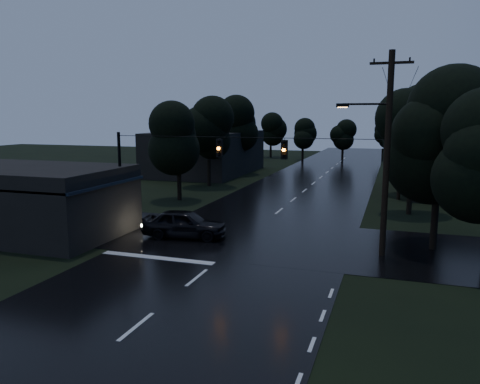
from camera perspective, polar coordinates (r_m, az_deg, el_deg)
The scene contains 18 objects.
ground at distance 16.54m, azimuth -12.52°, elevation -15.78°, with size 160.00×160.00×0.00m, color black.
main_road at distance 44.04m, azimuth 7.87°, elevation 0.15°, with size 12.00×120.00×0.02m, color black.
cross_street at distance 26.91m, azimuth 0.73°, elevation -5.66°, with size 60.00×9.00×0.02m, color black.
storefront at distance 30.53m, azimuth -24.98°, elevation -0.86°, with size 12.15×7.00×4.00m.
building_far_right at distance 47.40m, azimuth 25.75°, elevation 2.64°, with size 10.00×14.00×4.40m, color black.
building_far_left at distance 57.30m, azimuth -4.11°, elevation 4.84°, with size 10.00×16.00×5.00m, color black.
utility_pole_main at distance 23.83m, azimuth 17.28°, elevation 4.82°, with size 3.50×0.30×10.00m.
utility_pole_far at distance 40.89m, azimuth 19.00°, elevation 4.50°, with size 2.00×0.30×7.50m.
anchor_pole_left at distance 28.59m, azimuth -14.36°, elevation 1.07°, with size 0.18×0.18×6.00m, color black.
span_signals at distance 24.92m, azimuth 1.27°, elevation 5.38°, with size 15.00×0.37×1.12m.
tree_corner_near at distance 25.87m, azimuth 23.24°, elevation 6.44°, with size 4.48×4.48×9.44m.
tree_left_a at distance 38.69m, azimuth -7.54°, elevation 6.70°, with size 3.92×3.92×8.26m.
tree_left_b at distance 46.22m, azimuth -3.86°, elevation 7.64°, with size 4.20×4.20×8.85m.
tree_left_c at distance 55.79m, azimuth -0.51°, elevation 8.33°, with size 4.48×4.48×9.44m.
tree_right_a at distance 34.81m, azimuth 20.37°, elevation 6.54°, with size 4.20×4.20×8.85m.
tree_right_b at distance 42.81m, azimuth 20.89°, elevation 7.43°, with size 4.48×4.48×9.44m.
tree_right_c at distance 52.82m, azimuth 21.14°, elevation 8.07°, with size 4.76×4.76×10.03m.
car at distance 27.08m, azimuth -6.77°, elevation -3.85°, with size 1.93×4.80×1.63m, color black.
Camera 1 is at (7.89, -12.77, 6.96)m, focal length 35.00 mm.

